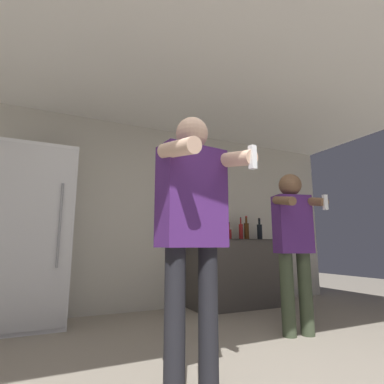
{
  "coord_description": "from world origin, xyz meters",
  "views": [
    {
      "loc": [
        -0.86,
        -0.89,
        0.84
      ],
      "look_at": [
        -0.08,
        0.79,
        1.18
      ],
      "focal_mm": 28.0,
      "sensor_mm": 36.0,
      "label": 1
    }
  ],
  "objects_px": {
    "bottle_short_whiskey": "(212,231)",
    "bottle_amber_bourbon": "(241,231)",
    "refrigerator": "(34,235)",
    "person_woman_foreground": "(193,218)",
    "bottle_brown_liquor": "(229,233)",
    "person_man_side": "(294,238)",
    "bottle_dark_rum": "(260,231)",
    "bottle_tall_gin": "(247,230)"
  },
  "relations": [
    {
      "from": "bottle_short_whiskey",
      "to": "bottle_amber_bourbon",
      "type": "distance_m",
      "value": 0.5
    },
    {
      "from": "refrigerator",
      "to": "person_woman_foreground",
      "type": "xyz_separation_m",
      "value": [
        0.97,
        -2.05,
        0.05
      ]
    },
    {
      "from": "refrigerator",
      "to": "bottle_brown_liquor",
      "type": "height_order",
      "value": "refrigerator"
    },
    {
      "from": "bottle_amber_bourbon",
      "to": "person_man_side",
      "type": "distance_m",
      "value": 1.56
    },
    {
      "from": "bottle_dark_rum",
      "to": "person_woman_foreground",
      "type": "distance_m",
      "value": 3.05
    },
    {
      "from": "bottle_tall_gin",
      "to": "bottle_short_whiskey",
      "type": "xyz_separation_m",
      "value": [
        -0.6,
        0.0,
        -0.03
      ]
    },
    {
      "from": "bottle_short_whiskey",
      "to": "bottle_tall_gin",
      "type": "bearing_deg",
      "value": 0.0
    },
    {
      "from": "bottle_brown_liquor",
      "to": "bottle_amber_bourbon",
      "type": "bearing_deg",
      "value": 0.0
    },
    {
      "from": "bottle_brown_liquor",
      "to": "refrigerator",
      "type": "bearing_deg",
      "value": -177.6
    },
    {
      "from": "person_woman_foreground",
      "to": "person_man_side",
      "type": "xyz_separation_m",
      "value": [
        1.42,
        0.65,
        -0.09
      ]
    },
    {
      "from": "bottle_short_whiskey",
      "to": "bottle_amber_bourbon",
      "type": "relative_size",
      "value": 0.83
    },
    {
      "from": "refrigerator",
      "to": "bottle_tall_gin",
      "type": "relative_size",
      "value": 5.31
    },
    {
      "from": "bottle_tall_gin",
      "to": "person_woman_foreground",
      "type": "xyz_separation_m",
      "value": [
        -1.91,
        -2.16,
        -0.07
      ]
    },
    {
      "from": "person_woman_foreground",
      "to": "bottle_brown_liquor",
      "type": "bearing_deg",
      "value": 53.5
    },
    {
      "from": "bottle_short_whiskey",
      "to": "person_woman_foreground",
      "type": "height_order",
      "value": "person_woman_foreground"
    },
    {
      "from": "person_man_side",
      "to": "bottle_amber_bourbon",
      "type": "bearing_deg",
      "value": 75.45
    },
    {
      "from": "bottle_amber_bourbon",
      "to": "person_woman_foreground",
      "type": "distance_m",
      "value": 2.82
    },
    {
      "from": "person_man_side",
      "to": "bottle_brown_liquor",
      "type": "bearing_deg",
      "value": 83.39
    },
    {
      "from": "person_woman_foreground",
      "to": "bottle_short_whiskey",
      "type": "bearing_deg",
      "value": 58.61
    },
    {
      "from": "refrigerator",
      "to": "bottle_amber_bourbon",
      "type": "xyz_separation_m",
      "value": [
        2.78,
        0.11,
        0.1
      ]
    },
    {
      "from": "person_man_side",
      "to": "bottle_dark_rum",
      "type": "bearing_deg",
      "value": 63.82
    },
    {
      "from": "refrigerator",
      "to": "bottle_amber_bourbon",
      "type": "height_order",
      "value": "refrigerator"
    },
    {
      "from": "person_woman_foreground",
      "to": "person_man_side",
      "type": "height_order",
      "value": "person_woman_foreground"
    },
    {
      "from": "bottle_short_whiskey",
      "to": "person_man_side",
      "type": "distance_m",
      "value": 1.51
    },
    {
      "from": "refrigerator",
      "to": "bottle_short_whiskey",
      "type": "bearing_deg",
      "value": 2.69
    },
    {
      "from": "bottle_short_whiskey",
      "to": "bottle_amber_bourbon",
      "type": "xyz_separation_m",
      "value": [
        0.5,
        0.0,
        0.01
      ]
    },
    {
      "from": "bottle_brown_liquor",
      "to": "person_man_side",
      "type": "xyz_separation_m",
      "value": [
        -0.17,
        -1.5,
        -0.11
      ]
    },
    {
      "from": "refrigerator",
      "to": "bottle_dark_rum",
      "type": "xyz_separation_m",
      "value": [
        3.13,
        0.11,
        0.11
      ]
    },
    {
      "from": "bottle_dark_rum",
      "to": "refrigerator",
      "type": "bearing_deg",
      "value": -178.03
    },
    {
      "from": "bottle_short_whiskey",
      "to": "bottle_dark_rum",
      "type": "height_order",
      "value": "bottle_dark_rum"
    },
    {
      "from": "bottle_short_whiskey",
      "to": "person_man_side",
      "type": "bearing_deg",
      "value": -85.96
    },
    {
      "from": "bottle_dark_rum",
      "to": "person_woman_foreground",
      "type": "height_order",
      "value": "person_woman_foreground"
    },
    {
      "from": "bottle_short_whiskey",
      "to": "person_man_side",
      "type": "xyz_separation_m",
      "value": [
        0.11,
        -1.5,
        -0.14
      ]
    },
    {
      "from": "bottle_tall_gin",
      "to": "bottle_amber_bourbon",
      "type": "bearing_deg",
      "value": 180.0
    },
    {
      "from": "bottle_short_whiskey",
      "to": "bottle_dark_rum",
      "type": "relative_size",
      "value": 0.82
    },
    {
      "from": "bottle_amber_bourbon",
      "to": "bottle_dark_rum",
      "type": "height_order",
      "value": "bottle_dark_rum"
    },
    {
      "from": "bottle_amber_bourbon",
      "to": "person_man_side",
      "type": "height_order",
      "value": "person_man_side"
    },
    {
      "from": "bottle_tall_gin",
      "to": "person_woman_foreground",
      "type": "bearing_deg",
      "value": -131.59
    },
    {
      "from": "person_man_side",
      "to": "bottle_short_whiskey",
      "type": "bearing_deg",
      "value": 94.04
    },
    {
      "from": "refrigerator",
      "to": "bottle_amber_bourbon",
      "type": "relative_size",
      "value": 5.7
    },
    {
      "from": "bottle_tall_gin",
      "to": "bottle_amber_bourbon",
      "type": "distance_m",
      "value": 0.1
    },
    {
      "from": "refrigerator",
      "to": "person_man_side",
      "type": "bearing_deg",
      "value": -30.32
    }
  ]
}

